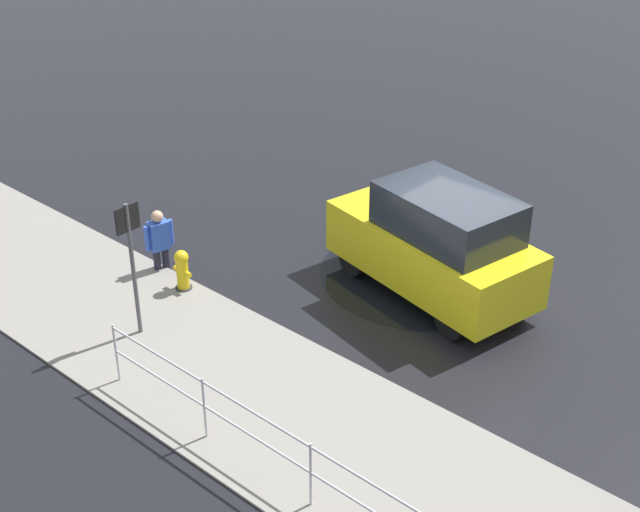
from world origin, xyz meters
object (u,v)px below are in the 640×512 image
Objects in this scene: pedestrian at (159,237)px; sign_post at (131,251)px; fire_hydrant at (182,271)px; moving_hatchback at (436,243)px.

pedestrian is 2.31m from sign_post.
fire_hydrant is at bearing 165.76° from pedestrian.
moving_hatchback is 5.19× the size of fire_hydrant.
sign_post is at bearing 110.39° from fire_hydrant.
moving_hatchback is 4.52m from fire_hydrant.
moving_hatchback is 3.41× the size of pedestrian.
pedestrian is 0.51× the size of sign_post.
pedestrian is at bearing 31.86° from moving_hatchback.
sign_post is (2.90, 4.28, 0.55)m from moving_hatchback.
sign_post reaches higher than moving_hatchback.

